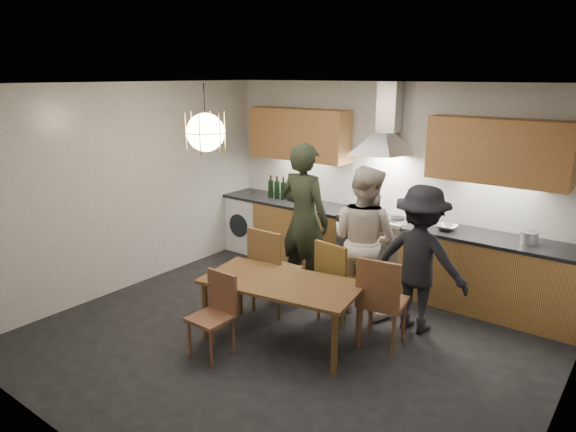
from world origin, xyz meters
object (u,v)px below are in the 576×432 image
Objects in this scene: chair_front at (216,309)px; mixing_bowl at (447,227)px; person_mid at (364,240)px; person_right at (420,259)px; stock_pot at (529,238)px; dining_table at (282,288)px; person_left at (304,220)px; wine_bottles at (283,188)px; chair_back_left at (271,265)px.

mixing_bowl is at bearing 63.55° from chair_front.
chair_front is at bearing -117.13° from mixing_bowl.
person_right is at bearing -177.36° from person_mid.
person_mid is at bearing -151.14° from stock_pot.
person_left is (-0.56, 1.18, 0.36)m from dining_table.
person_left is 7.41× the size of mixing_bowl.
chair_front is 1.82m from person_left.
person_right reaches higher than dining_table.
person_left reaches higher than person_mid.
person_mid reaches higher than mixing_bowl.
wine_bottles is at bearing 117.86° from dining_table.
person_left is at bearing -3.65° from person_right.
person_left is 1.56m from person_right.
chair_front is 3.44m from stock_pot.
chair_back_left is at bearing -146.54° from stock_pot.
dining_table is 1.06× the size of person_right.
dining_table is 1.23m from person_mid.
mixing_bowl is at bearing -0.86° from wine_bottles.
person_right is 2.71m from wine_bottles.
person_mid is 1.78m from stock_pot.
stock_pot is at bearing 1.77° from mixing_bowl.
stock_pot is 3.39m from wine_bottles.
person_mid reaches higher than person_right.
stock_pot is at bearing -146.83° from chair_back_left.
dining_table is 1.66× the size of chair_back_left.
person_right is 0.90m from mixing_bowl.
person_mid is 9.25× the size of stock_pot.
wine_bottles reaches higher than dining_table.
mixing_bowl is at bearing -148.67° from person_left.
person_mid is at bearing -178.28° from person_left.
wine_bottles reaches higher than stock_pot.
person_mid is 6.68× the size of mixing_bowl.
chair_front is 0.52× the size of person_right.
person_left is at bearing 106.06° from dining_table.
dining_table is 0.70m from chair_back_left.
person_left is 0.85m from person_mid.
dining_table is at bearing -52.75° from wine_bottles.
wine_bottles is at bearing -37.99° from person_left.
chair_back_left is at bearing 22.21° from person_right.
wine_bottles is (-2.54, 0.92, 0.27)m from person_right.
stock_pot is (0.85, 0.91, 0.17)m from person_right.
dining_table is 0.69m from chair_front.
chair_front is at bearing -65.70° from wine_bottles.
dining_table is 2.05× the size of chair_front.
dining_table is at bearing 47.21° from person_right.
stock_pot is at bearing -144.11° from person_mid.
chair_front is 2.91m from mixing_bowl.
person_mid is (0.81, 0.70, 0.27)m from chair_back_left.
wine_bottles is (-1.83, 0.87, 0.21)m from person_mid.
person_mid is (0.85, -0.02, -0.09)m from person_left.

